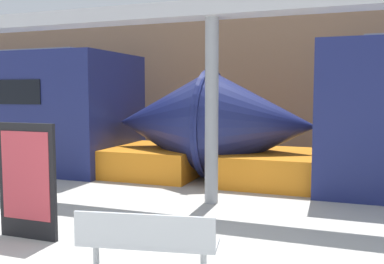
# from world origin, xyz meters

# --- Properties ---
(station_wall) EXTENTS (56.00, 0.20, 5.00)m
(station_wall) POSITION_xyz_m (0.00, 10.70, 2.50)
(station_wall) COLOR #937051
(station_wall) RESTS_ON ground_plane
(bench_near) EXTENTS (1.58, 0.70, 0.81)m
(bench_near) POSITION_xyz_m (0.09, 0.88, 0.49)
(bench_near) COLOR #ADB2B7
(bench_near) RESTS_ON ground_plane
(poster_board) EXTENTS (0.95, 0.07, 1.65)m
(poster_board) POSITION_xyz_m (-2.13, 1.63, 0.83)
(poster_board) COLOR black
(poster_board) RESTS_ON ground_plane
(support_column_near) EXTENTS (0.25, 0.25, 3.43)m
(support_column_near) POSITION_xyz_m (-0.28, 4.42, 1.72)
(support_column_near) COLOR gray
(support_column_near) RESTS_ON ground_plane
(canopy_beam) EXTENTS (28.00, 0.60, 0.28)m
(canopy_beam) POSITION_xyz_m (-0.28, 4.42, 3.57)
(canopy_beam) COLOR #B7B7BC
(canopy_beam) RESTS_ON support_column_near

